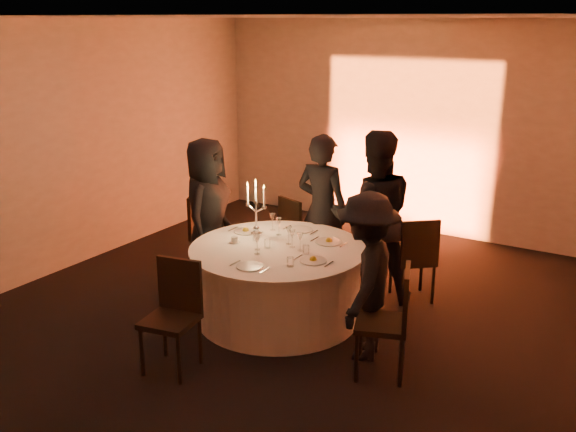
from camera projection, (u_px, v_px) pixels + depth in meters
The scene contains 33 objects.
floor at pixel (278, 316), 6.72m from camera, with size 7.00×7.00×0.00m, color black.
ceiling at pixel (277, 17), 5.83m from camera, with size 7.00×7.00×0.00m, color white.
wall_back at pixel (408, 128), 9.13m from camera, with size 7.00×7.00×0.00m, color #B5AFA8.
wall_left at pixel (68, 147), 7.77m from camera, with size 7.00×7.00×0.00m, color #B5AFA8.
uplighter_fixture at pixel (395, 230), 9.31m from camera, with size 0.25×0.12×0.10m, color black.
banquet_table at pixel (278, 283), 6.60m from camera, with size 1.80×1.80×0.77m.
chair_left at pixel (203, 228), 7.80m from camera, with size 0.57×0.57×0.97m.
chair_back_left at pixel (297, 230), 7.82m from camera, with size 0.52×0.52×0.93m.
chair_back_right at pixel (416, 255), 6.93m from camera, with size 0.59×0.59×0.96m.
chair_right at pixel (391, 316), 5.47m from camera, with size 0.56×0.56×0.99m.
chair_front at pixel (174, 308), 5.62m from camera, with size 0.50×0.50×0.98m.
guest_left at pixel (207, 212), 7.35m from camera, with size 0.84×0.55×1.72m, color black.
guest_back_left at pixel (322, 210), 7.33m from camera, with size 0.65×0.42×1.77m, color black.
guest_back_right at pixel (373, 218), 6.86m from camera, with size 0.92×0.72×1.89m, color black.
guest_right at pixel (366, 277), 5.74m from camera, with size 1.00×0.58×1.55m, color black.
plate_left at pixel (246, 230), 6.95m from camera, with size 0.36×0.26×0.08m.
plate_back_left at pixel (300, 230), 7.01m from camera, with size 0.36×0.27×0.01m.
plate_back_right at pixel (329, 241), 6.63m from camera, with size 0.35×0.28×0.08m.
plate_right at pixel (313, 260), 6.11m from camera, with size 0.35×0.26×0.08m.
plate_front at pixel (250, 266), 5.97m from camera, with size 0.35×0.25×0.01m.
coffee_cup at pixel (235, 240), 6.62m from camera, with size 0.11×0.11×0.07m.
candelabra at pixel (256, 215), 6.81m from camera, with size 0.26×0.12×0.62m.
wine_glass_a at pixel (289, 231), 6.54m from camera, with size 0.07×0.07×0.19m.
wine_glass_b at pixel (279, 223), 6.82m from camera, with size 0.07×0.07×0.19m.
wine_glass_c at pixel (273, 218), 6.97m from camera, with size 0.07×0.07×0.19m.
wine_glass_d at pixel (300, 238), 6.35m from camera, with size 0.07×0.07×0.19m.
wine_glass_e at pixel (257, 241), 6.26m from camera, with size 0.07×0.07×0.19m.
wine_glass_f at pixel (292, 235), 6.45m from camera, with size 0.07×0.07×0.19m.
wine_glass_g at pixel (257, 237), 6.38m from camera, with size 0.07×0.07×0.19m.
tumbler_a at pixel (267, 244), 6.45m from camera, with size 0.07×0.07×0.09m, color silver.
tumbler_b at pixel (256, 236), 6.69m from camera, with size 0.07×0.07×0.09m, color silver.
tumbler_c at pixel (306, 250), 6.30m from camera, with size 0.07×0.07×0.09m, color silver.
tumbler_d at pixel (290, 262), 5.98m from camera, with size 0.07×0.07×0.09m, color silver.
Camera 1 is at (3.27, -5.16, 2.99)m, focal length 40.00 mm.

